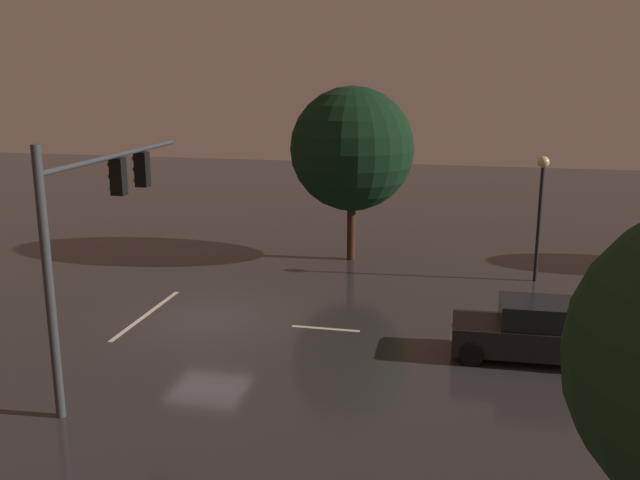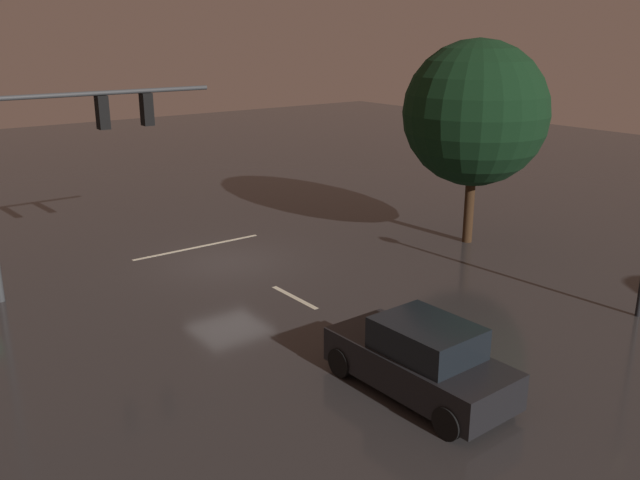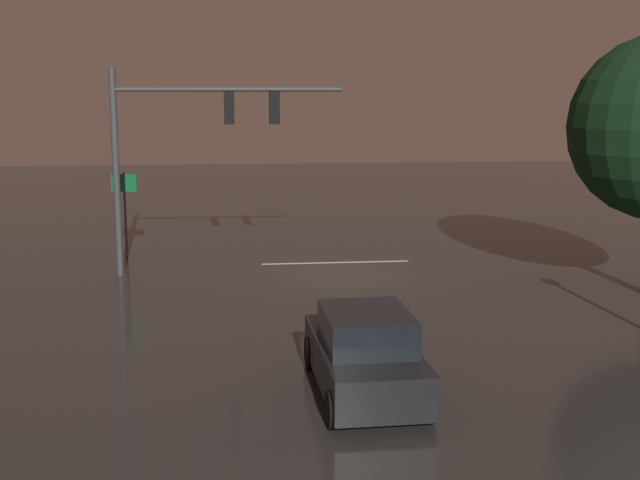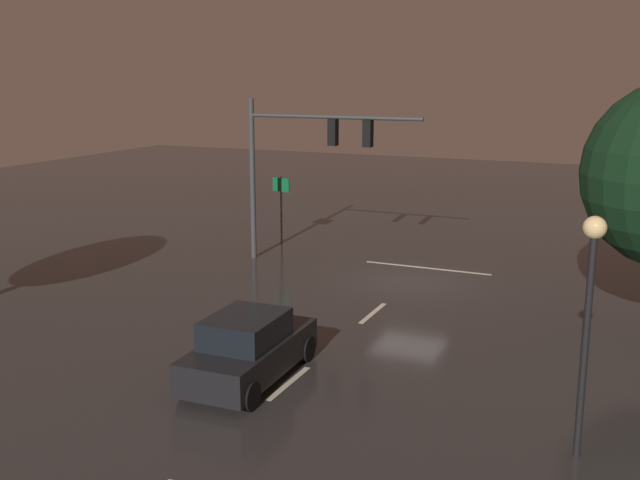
# 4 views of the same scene
# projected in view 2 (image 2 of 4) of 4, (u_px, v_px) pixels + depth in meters

# --- Properties ---
(ground_plane) EXTENTS (80.00, 80.00, 0.00)m
(ground_plane) POSITION_uv_depth(u_px,v_px,m) (227.00, 262.00, 23.10)
(ground_plane) COLOR #2D2B2B
(traffic_signal_assembly) EXTENTS (7.14, 0.47, 6.45)m
(traffic_signal_assembly) POSITION_uv_depth(u_px,v_px,m) (63.00, 141.00, 19.78)
(traffic_signal_assembly) COLOR #383A3D
(traffic_signal_assembly) RESTS_ON ground_plane
(lane_dash_far) EXTENTS (0.16, 2.20, 0.01)m
(lane_dash_far) POSITION_uv_depth(u_px,v_px,m) (294.00, 297.00, 20.06)
(lane_dash_far) COLOR beige
(lane_dash_far) RESTS_ON ground_plane
(lane_dash_mid) EXTENTS (0.16, 2.20, 0.01)m
(lane_dash_mid) POSITION_uv_depth(u_px,v_px,m) (445.00, 376.00, 15.49)
(lane_dash_mid) COLOR beige
(lane_dash_mid) RESTS_ON ground_plane
(stop_bar) EXTENTS (5.00, 0.16, 0.01)m
(stop_bar) POSITION_uv_depth(u_px,v_px,m) (198.00, 247.00, 24.73)
(stop_bar) COLOR beige
(stop_bar) RESTS_ON ground_plane
(car_approaching) EXTENTS (2.00, 4.41, 1.70)m
(car_approaching) POSITION_uv_depth(u_px,v_px,m) (420.00, 360.00, 14.54)
(car_approaching) COLOR black
(car_approaching) RESTS_ON ground_plane
(tree_left_far) EXTENTS (5.17, 5.17, 7.36)m
(tree_left_far) POSITION_uv_depth(u_px,v_px,m) (475.00, 113.00, 23.99)
(tree_left_far) COLOR #382314
(tree_left_far) RESTS_ON ground_plane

